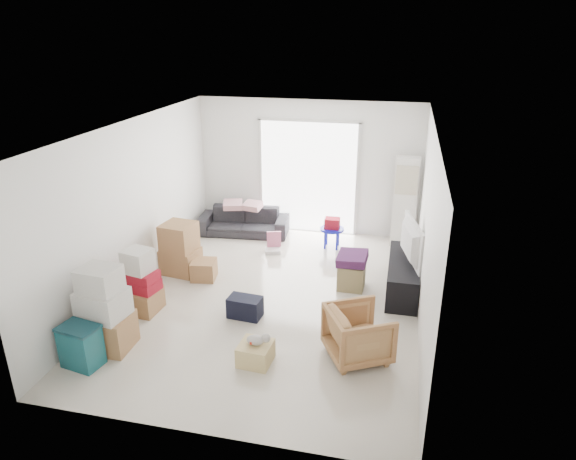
% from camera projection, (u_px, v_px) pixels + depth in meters
% --- Properties ---
extents(room_shell, '(4.98, 6.48, 3.18)m').
position_uv_depth(room_shell, '(271.00, 218.00, 7.63)').
color(room_shell, beige).
rests_on(room_shell, ground).
extents(sliding_door, '(2.10, 0.04, 2.33)m').
position_uv_depth(sliding_door, '(308.00, 173.00, 10.37)').
color(sliding_door, white).
rests_on(sliding_door, room_shell).
extents(ac_tower, '(0.45, 0.30, 1.75)m').
position_uv_depth(ac_tower, '(405.00, 202.00, 9.81)').
color(ac_tower, silver).
rests_on(ac_tower, room_shell).
extents(tv_console, '(0.48, 1.60, 0.53)m').
position_uv_depth(tv_console, '(403.00, 276.00, 8.26)').
color(tv_console, black).
rests_on(tv_console, room_shell).
extents(television, '(0.90, 1.26, 0.15)m').
position_uv_depth(television, '(405.00, 256.00, 8.14)').
color(television, black).
rests_on(television, tv_console).
extents(sofa, '(1.86, 0.69, 0.71)m').
position_uv_depth(sofa, '(244.00, 217.00, 10.52)').
color(sofa, '#2A292F').
rests_on(sofa, room_shell).
extents(pillow_left, '(0.44, 0.38, 0.12)m').
position_uv_depth(pillow_left, '(233.00, 198.00, 10.39)').
color(pillow_left, '#C59097').
rests_on(pillow_left, sofa).
extents(pillow_right, '(0.40, 0.35, 0.12)m').
position_uv_depth(pillow_right, '(253.00, 198.00, 10.34)').
color(pillow_right, '#C59097').
rests_on(pillow_right, sofa).
extents(armchair, '(0.96, 0.98, 0.76)m').
position_uv_depth(armchair, '(359.00, 332.00, 6.54)').
color(armchair, tan).
rests_on(armchair, room_shell).
extents(storage_bins, '(0.54, 0.42, 0.56)m').
position_uv_depth(storage_bins, '(81.00, 346.00, 6.42)').
color(storage_bins, '#14545D').
rests_on(storage_bins, room_shell).
extents(box_stack_a, '(0.65, 0.56, 1.17)m').
position_uv_depth(box_stack_a, '(104.00, 313.00, 6.70)').
color(box_stack_a, olive).
rests_on(box_stack_a, room_shell).
extents(box_stack_b, '(0.59, 0.52, 1.00)m').
position_uv_depth(box_stack_b, '(141.00, 285.00, 7.61)').
color(box_stack_b, olive).
rests_on(box_stack_b, room_shell).
extents(box_stack_c, '(0.67, 0.58, 0.90)m').
position_uv_depth(box_stack_c, '(180.00, 249.00, 8.82)').
color(box_stack_c, olive).
rests_on(box_stack_c, room_shell).
extents(loose_box, '(0.45, 0.45, 0.33)m').
position_uv_depth(loose_box, '(204.00, 270.00, 8.69)').
color(loose_box, olive).
rests_on(loose_box, room_shell).
extents(duffel_bag, '(0.51, 0.34, 0.31)m').
position_uv_depth(duffel_bag, '(245.00, 307.00, 7.55)').
color(duffel_bag, black).
rests_on(duffel_bag, room_shell).
extents(ottoman, '(0.43, 0.43, 0.42)m').
position_uv_depth(ottoman, '(351.00, 276.00, 8.38)').
color(ottoman, tan).
rests_on(ottoman, room_shell).
extents(blanket, '(0.49, 0.49, 0.14)m').
position_uv_depth(blanket, '(352.00, 260.00, 8.27)').
color(blanket, '#4D2153').
rests_on(blanket, ottoman).
extents(kids_table, '(0.46, 0.46, 0.60)m').
position_uv_depth(kids_table, '(332.00, 227.00, 9.84)').
color(kids_table, '#0E14B1').
rests_on(kids_table, room_shell).
extents(toy_walker, '(0.35, 0.33, 0.38)m').
position_uv_depth(toy_walker, '(273.00, 246.00, 9.76)').
color(toy_walker, silver).
rests_on(toy_walker, room_shell).
extents(wood_crate, '(0.43, 0.43, 0.27)m').
position_uv_depth(wood_crate, '(256.00, 353.00, 6.53)').
color(wood_crate, '#D0B878').
rests_on(wood_crate, room_shell).
extents(plush_bunny, '(0.31, 0.18, 0.15)m').
position_uv_depth(plush_bunny, '(258.00, 339.00, 6.45)').
color(plush_bunny, '#B2ADA8').
rests_on(plush_bunny, wood_crate).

